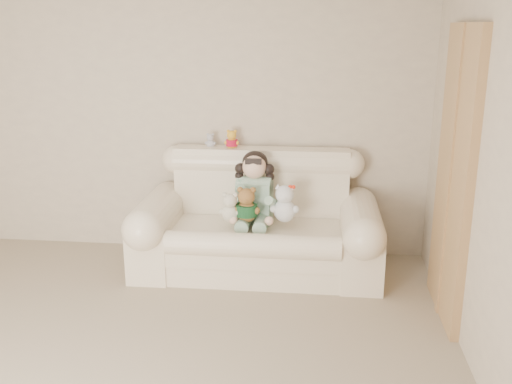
# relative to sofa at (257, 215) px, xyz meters

# --- Properties ---
(wall_back) EXTENTS (4.50, 0.00, 4.50)m
(wall_back) POSITION_rel_sofa_xyz_m (-0.75, 0.50, 0.78)
(wall_back) COLOR #B5A490
(wall_back) RESTS_ON ground
(sofa) EXTENTS (2.10, 0.95, 1.03)m
(sofa) POSITION_rel_sofa_xyz_m (0.00, 0.00, 0.00)
(sofa) COLOR #F7DFC7
(sofa) RESTS_ON floor
(door_panel) EXTENTS (0.06, 0.90, 2.10)m
(door_panel) POSITION_rel_sofa_xyz_m (1.47, -0.60, 0.54)
(door_panel) COLOR #A47346
(door_panel) RESTS_ON floor
(seated_child) EXTENTS (0.44, 0.51, 0.64)m
(seated_child) POSITION_rel_sofa_xyz_m (-0.03, 0.08, 0.23)
(seated_child) COLOR #2C7145
(seated_child) RESTS_ON sofa
(brown_teddy) EXTENTS (0.28, 0.25, 0.35)m
(brown_teddy) POSITION_rel_sofa_xyz_m (-0.08, -0.13, 0.16)
(brown_teddy) COLOR brown
(brown_teddy) RESTS_ON sofa
(white_cat) EXTENTS (0.30, 0.27, 0.38)m
(white_cat) POSITION_rel_sofa_xyz_m (0.24, -0.09, 0.18)
(white_cat) COLOR silver
(white_cat) RESTS_ON sofa
(cream_teddy) EXTENTS (0.23, 0.21, 0.30)m
(cream_teddy) POSITION_rel_sofa_xyz_m (-0.21, -0.15, 0.13)
(cream_teddy) COLOR silver
(cream_teddy) RESTS_ON sofa
(yellow_mini_bear) EXTENTS (0.14, 0.11, 0.21)m
(yellow_mini_bear) POSITION_rel_sofa_xyz_m (-0.27, 0.36, 0.60)
(yellow_mini_bear) COLOR gold
(yellow_mini_bear) RESTS_ON sofa
(grey_mini_plush) EXTENTS (0.10, 0.08, 0.16)m
(grey_mini_plush) POSITION_rel_sofa_xyz_m (-0.47, 0.39, 0.58)
(grey_mini_plush) COLOR #B5B4BC
(grey_mini_plush) RESTS_ON sofa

